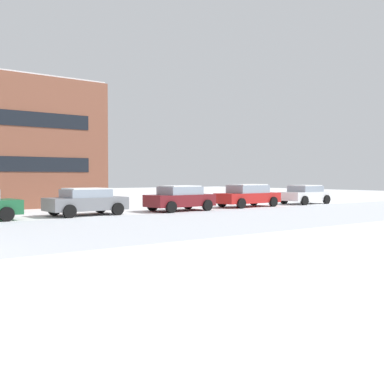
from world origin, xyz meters
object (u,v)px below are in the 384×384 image
(parked_car_gray, at_px, (86,201))
(parked_car_maroon, at_px, (180,198))
(parked_car_white, at_px, (305,194))
(parked_car_red, at_px, (248,195))

(parked_car_gray, relative_size, parked_car_maroon, 1.01)
(parked_car_white, bearing_deg, parked_car_gray, 179.66)
(parked_car_maroon, bearing_deg, parked_car_white, 1.20)
(parked_car_gray, xyz_separation_m, parked_car_maroon, (5.57, -0.33, 0.03))
(parked_car_maroon, relative_size, parked_car_red, 0.88)
(parked_car_red, relative_size, parked_car_white, 1.16)
(parked_car_red, bearing_deg, parked_car_white, -0.69)
(parked_car_gray, xyz_separation_m, parked_car_white, (16.70, -0.10, -0.02))
(parked_car_gray, bearing_deg, parked_car_maroon, -3.40)
(parked_car_maroon, height_order, parked_car_white, parked_car_maroon)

